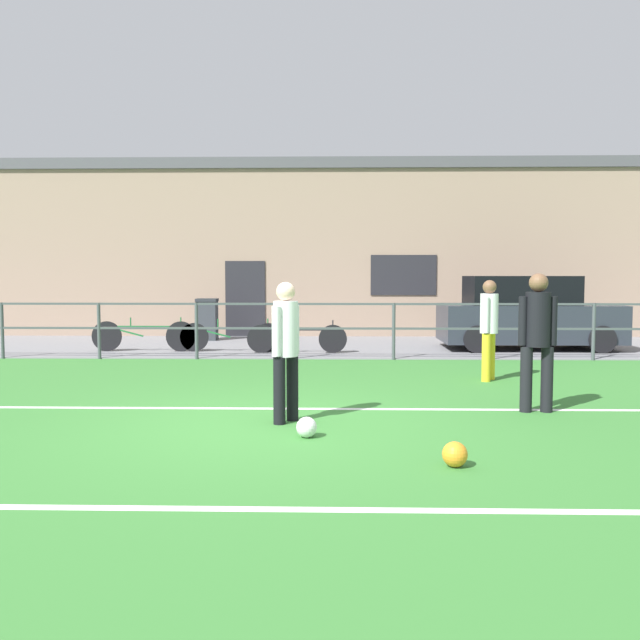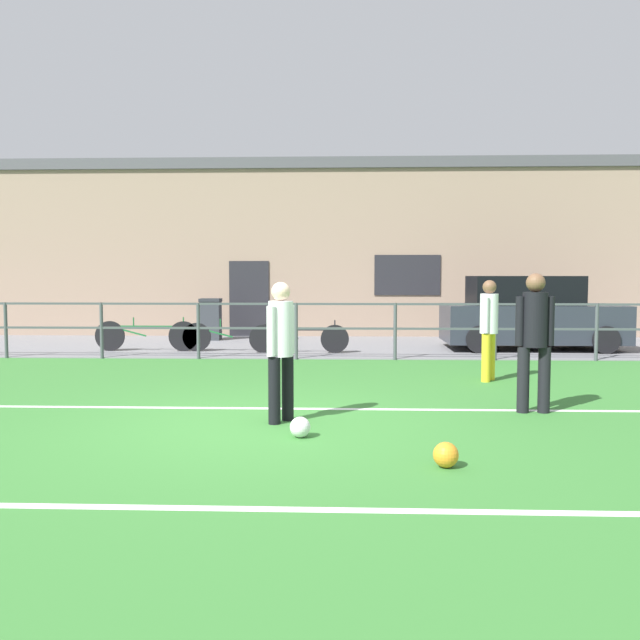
% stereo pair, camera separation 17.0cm
% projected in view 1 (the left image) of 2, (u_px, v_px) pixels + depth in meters
% --- Properties ---
extents(ground, '(60.00, 44.00, 0.04)m').
position_uv_depth(ground, '(262.00, 427.00, 7.69)').
color(ground, '#387A33').
extents(field_line_touchline, '(36.00, 0.11, 0.00)m').
position_uv_depth(field_line_touchline, '(270.00, 408.00, 8.63)').
color(field_line_touchline, white).
rests_on(field_line_touchline, ground).
extents(field_line_hash, '(36.00, 0.11, 0.00)m').
position_uv_depth(field_line_hash, '(221.00, 509.00, 4.92)').
color(field_line_hash, white).
rests_on(field_line_hash, ground).
extents(pavement_strip, '(48.00, 5.00, 0.02)m').
position_uv_depth(pavement_strip, '(301.00, 346.00, 16.17)').
color(pavement_strip, slate).
rests_on(pavement_strip, ground).
extents(perimeter_fence, '(36.07, 0.07, 1.15)m').
position_uv_depth(perimeter_fence, '(295.00, 323.00, 13.63)').
color(perimeter_fence, '#474C51').
rests_on(perimeter_fence, ground).
extents(clubhouse_facade, '(28.00, 2.56, 4.92)m').
position_uv_depth(clubhouse_facade, '(308.00, 249.00, 19.70)').
color(clubhouse_facade, gray).
rests_on(clubhouse_facade, ground).
extents(player_goalkeeper, '(0.47, 0.30, 1.73)m').
position_uv_depth(player_goalkeeper, '(538.00, 334.00, 8.36)').
color(player_goalkeeper, black).
rests_on(player_goalkeeper, ground).
extents(player_striker, '(0.29, 0.40, 1.63)m').
position_uv_depth(player_striker, '(489.00, 324.00, 10.88)').
color(player_striker, gold).
rests_on(player_striker, ground).
extents(player_winger, '(0.29, 0.39, 1.63)m').
position_uv_depth(player_winger, '(286.00, 343.00, 7.77)').
color(player_winger, black).
rests_on(player_winger, ground).
extents(soccer_ball_match, '(0.23, 0.23, 0.23)m').
position_uv_depth(soccer_ball_match, '(455.00, 454.00, 5.99)').
color(soccer_ball_match, orange).
rests_on(soccer_ball_match, ground).
extents(soccer_ball_spare, '(0.22, 0.22, 0.22)m').
position_uv_depth(soccer_ball_spare, '(307.00, 427.00, 7.09)').
color(soccer_ball_spare, white).
rests_on(soccer_ball_spare, ground).
extents(parked_car_red, '(3.96, 1.90, 1.67)m').
position_uv_depth(parked_car_red, '(526.00, 315.00, 15.46)').
color(parked_car_red, '#282D38').
rests_on(parked_car_red, pavement_strip).
extents(bicycle_parked_0, '(2.18, 0.04, 0.72)m').
position_uv_depth(bicycle_parked_0, '(297.00, 338.00, 14.63)').
color(bicycle_parked_0, black).
rests_on(bicycle_parked_0, pavement_strip).
extents(bicycle_parked_1, '(2.33, 0.04, 0.76)m').
position_uv_depth(bicycle_parked_1, '(144.00, 336.00, 14.93)').
color(bicycle_parked_1, black).
rests_on(bicycle_parked_1, pavement_strip).
extents(bicycle_parked_2, '(2.27, 0.04, 0.73)m').
position_uv_depth(bicycle_parked_2, '(231.00, 337.00, 14.89)').
color(bicycle_parked_2, black).
rests_on(bicycle_parked_2, pavement_strip).
extents(trash_bin_0, '(0.54, 0.46, 1.08)m').
position_uv_depth(trash_bin_0, '(207.00, 319.00, 17.52)').
color(trash_bin_0, '#33383D').
rests_on(trash_bin_0, pavement_strip).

